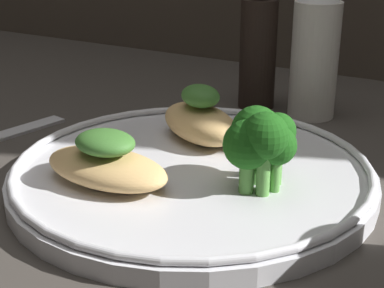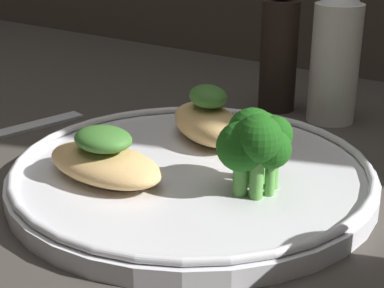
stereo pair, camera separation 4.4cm
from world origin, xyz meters
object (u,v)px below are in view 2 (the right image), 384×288
object	(u,v)px
pepper_grinder	(279,51)
broccoli_bunch	(256,142)
plate	(192,173)
sauce_bottle	(335,54)

from	to	relation	value
pepper_grinder	broccoli_bunch	bearing A→B (deg)	-65.56
plate	broccoli_bunch	world-z (taller)	broccoli_bunch
broccoli_bunch	sauce_bottle	size ratio (longest dim) A/B	0.43
broccoli_bunch	sauce_bottle	world-z (taller)	sauce_bottle
plate	broccoli_bunch	xyz separation A→B (cm)	(5.84, -0.63, 4.15)
broccoli_bunch	pepper_grinder	world-z (taller)	pepper_grinder
broccoli_bunch	sauce_bottle	bearing A→B (deg)	99.20
broccoli_bunch	plate	bearing A→B (deg)	173.84
plate	pepper_grinder	size ratio (longest dim) A/B	2.01
broccoli_bunch	sauce_bottle	xyz separation A→B (cm)	(-3.42, 21.15, 1.67)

